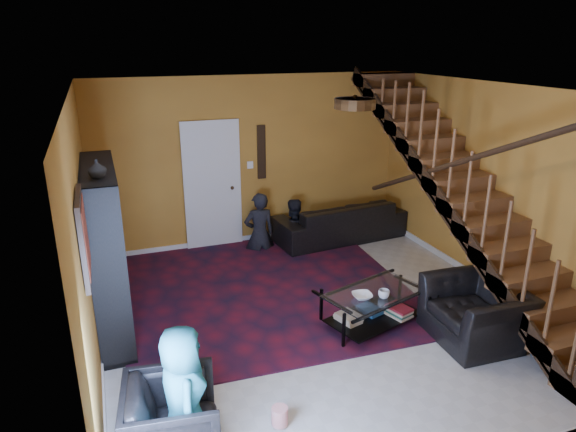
{
  "coord_description": "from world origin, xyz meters",
  "views": [
    {
      "loc": [
        -2.35,
        -5.28,
        3.33
      ],
      "look_at": [
        -0.24,
        0.4,
        1.23
      ],
      "focal_mm": 32.0,
      "sensor_mm": 36.0,
      "label": 1
    }
  ],
  "objects_px": {
    "bookshelf": "(108,254)",
    "coffee_table": "(374,306)",
    "sofa": "(339,221)",
    "armchair_right": "(475,312)",
    "armchair_left": "(172,422)"
  },
  "relations": [
    {
      "from": "bookshelf",
      "to": "sofa",
      "type": "distance_m",
      "value": 4.22
    },
    {
      "from": "sofa",
      "to": "coffee_table",
      "type": "distance_m",
      "value": 2.9
    },
    {
      "from": "coffee_table",
      "to": "armchair_right",
      "type": "bearing_deg",
      "value": -34.67
    },
    {
      "from": "bookshelf",
      "to": "armchair_left",
      "type": "distance_m",
      "value": 2.44
    },
    {
      "from": "bookshelf",
      "to": "sofa",
      "type": "height_order",
      "value": "bookshelf"
    },
    {
      "from": "sofa",
      "to": "armchair_right",
      "type": "relative_size",
      "value": 2.15
    },
    {
      "from": "armchair_right",
      "to": "coffee_table",
      "type": "distance_m",
      "value": 1.16
    },
    {
      "from": "bookshelf",
      "to": "sofa",
      "type": "xyz_separation_m",
      "value": [
        3.82,
        1.7,
        -0.63
      ]
    },
    {
      "from": "coffee_table",
      "to": "sofa",
      "type": "bearing_deg",
      "value": 72.7
    },
    {
      "from": "bookshelf",
      "to": "armchair_right",
      "type": "bearing_deg",
      "value": -23.9
    },
    {
      "from": "armchair_left",
      "to": "sofa",
      "type": "bearing_deg",
      "value": -32.99
    },
    {
      "from": "armchair_left",
      "to": "coffee_table",
      "type": "height_order",
      "value": "armchair_left"
    },
    {
      "from": "coffee_table",
      "to": "armchair_left",
      "type": "bearing_deg",
      "value": -154.05
    },
    {
      "from": "bookshelf",
      "to": "coffee_table",
      "type": "xyz_separation_m",
      "value": [
        2.95,
        -1.07,
        -0.71
      ]
    },
    {
      "from": "armchair_left",
      "to": "armchair_right",
      "type": "relative_size",
      "value": 0.73
    }
  ]
}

